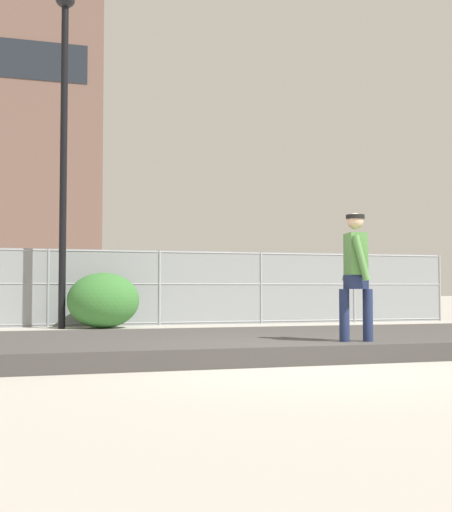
{
  "coord_description": "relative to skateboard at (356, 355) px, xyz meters",
  "views": [
    {
      "loc": [
        -3.22,
        -7.31,
        0.92
      ],
      "look_at": [
        0.85,
        6.32,
        1.59
      ],
      "focal_mm": 47.49,
      "sensor_mm": 36.0,
      "label": 1
    }
  ],
  "objects": [
    {
      "name": "shrub_left",
      "position": [
        -2.35,
        7.77,
        0.58
      ],
      "size": [
        1.64,
        1.34,
        1.27
      ],
      "color": "#336B2D",
      "rests_on": "ground_plane"
    },
    {
      "name": "street_lamp",
      "position": [
        -3.26,
        7.84,
        4.67
      ],
      "size": [
        0.44,
        0.44,
        7.73
      ],
      "color": "black",
      "rests_on": "ground_plane"
    },
    {
      "name": "gravel_berm",
      "position": [
        -0.87,
        1.51,
        0.06
      ],
      "size": [
        16.22,
        4.0,
        0.23
      ],
      "primitive_type": "cube",
      "color": "#3D3A38",
      "rests_on": "ground_plane"
    },
    {
      "name": "ground_plane",
      "position": [
        -0.87,
        -0.55,
        -0.06
      ],
      "size": [
        120.0,
        120.0,
        0.0
      ],
      "primitive_type": "plane",
      "color": "#9E998E"
    },
    {
      "name": "chain_fence",
      "position": [
        -0.87,
        8.67,
        0.87
      ],
      "size": [
        16.07,
        0.06,
        1.85
      ],
      "color": "gray",
      "rests_on": "ground_plane"
    },
    {
      "name": "skater",
      "position": [
        0.0,
        0.0,
        1.05
      ],
      "size": [
        0.73,
        0.61,
        1.81
      ],
      "color": "gray",
      "rests_on": "skateboard"
    },
    {
      "name": "skateboard",
      "position": [
        0.0,
        0.0,
        0.0
      ],
      "size": [
        0.82,
        0.36,
        0.07
      ],
      "color": "black",
      "rests_on": "ground_plane"
    }
  ]
}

